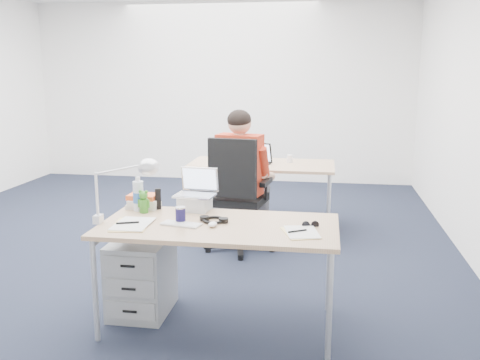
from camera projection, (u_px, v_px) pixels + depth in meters
name	position (u px, v px, depth m)	size (l,w,h in m)	color
floor	(154.00, 248.00, 5.34)	(7.00, 7.00, 0.00)	black
room	(148.00, 74.00, 4.99)	(6.02, 7.02, 2.80)	white
desk_near	(219.00, 231.00, 3.61)	(1.60, 0.80, 0.73)	tan
desk_far	(261.00, 168.00, 5.94)	(1.60, 0.80, 0.73)	tan
office_chair	(239.00, 218.00, 5.24)	(0.80, 0.80, 1.13)	black
seated_person	(245.00, 179.00, 5.34)	(0.51, 0.80, 1.37)	#B6311A
drawer_pedestal_near	(142.00, 276.00, 3.90)	(0.40, 0.50, 0.55)	#929697
drawer_pedestal_far	(209.00, 202.00, 6.09)	(0.40, 0.50, 0.55)	#929697
silver_laptop	(195.00, 190.00, 3.94)	(0.29, 0.23, 0.30)	silver
wireless_keyboard	(181.00, 224.00, 3.58)	(0.27, 0.11, 0.01)	white
computer_mouse	(213.00, 224.00, 3.54)	(0.06, 0.09, 0.03)	white
headphones	(214.00, 219.00, 3.66)	(0.21, 0.16, 0.03)	black
can_koozie	(181.00, 215.00, 3.63)	(0.07, 0.07, 0.11)	#1B1543
water_bottle	(138.00, 194.00, 3.93)	(0.08, 0.08, 0.25)	silver
bear_figurine	(144.00, 201.00, 3.88)	(0.09, 0.07, 0.17)	#1F6B1C
book_stack	(144.00, 201.00, 4.02)	(0.23, 0.17, 0.10)	silver
cordless_phone	(158.00, 199.00, 3.97)	(0.04, 0.03, 0.16)	black
papers_left	(131.00, 225.00, 3.57)	(0.23, 0.33, 0.01)	#F9DE90
papers_right	(300.00, 233.00, 3.40)	(0.20, 0.28, 0.01)	#F9DE90
sunglasses	(310.00, 225.00, 3.54)	(0.12, 0.05, 0.03)	black
desk_lamp	(117.00, 190.00, 3.56)	(0.42, 0.15, 0.47)	silver
dark_laptop	(253.00, 153.00, 5.85)	(0.34, 0.33, 0.25)	black
far_cup	(290.00, 159.00, 5.98)	(0.06, 0.06, 0.09)	white
far_papers	(246.00, 159.00, 6.20)	(0.22, 0.32, 0.01)	white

